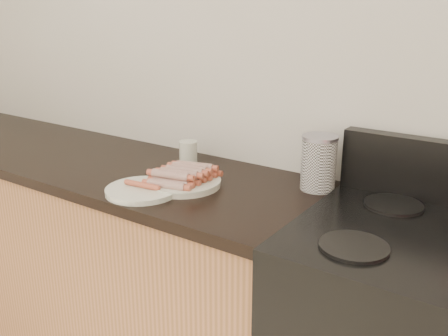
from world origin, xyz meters
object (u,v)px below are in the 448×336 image
Objects in this scene: side_plate at (142,190)px; mug at (188,152)px; main_plate at (183,183)px; canister at (319,163)px.

mug is at bearing 102.53° from side_plate.
side_plate is (-0.07, -0.13, 0.00)m from main_plate.
main_plate is 1.05× the size of side_plate.
canister is 0.56m from mug.
mug reaches higher than main_plate.
side_plate is at bearing -142.07° from canister.
mug is at bearing -178.06° from canister.
main_plate is at bearing -55.43° from mug.
canister is 2.11× the size of mug.
side_plate is 2.76× the size of mug.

